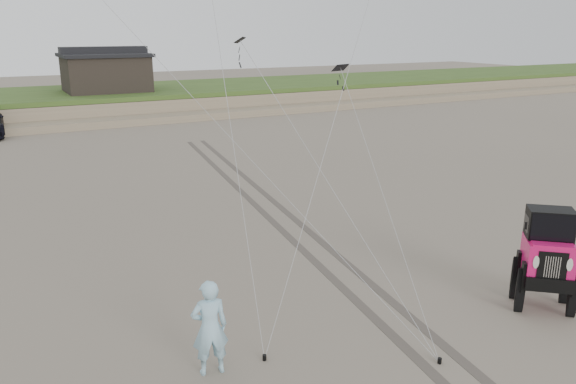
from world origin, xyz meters
name	(u,v)px	position (x,y,z in m)	size (l,w,h in m)	color
ground	(377,343)	(0.00, 0.00, 0.00)	(160.00, 160.00, 0.00)	#6B6054
dune_ridge	(81,104)	(0.00, 37.50, 0.82)	(160.00, 14.25, 1.73)	#7A6B54
cabin	(106,71)	(2.00, 37.00, 3.24)	(6.40, 5.40, 3.35)	black
jeep	(546,270)	(4.36, -0.58, 0.96)	(2.21, 5.13, 1.91)	#DB1261
man	(210,328)	(-3.41, 0.68, 0.95)	(0.70, 0.46, 1.91)	#87B7D1
stake_main	(264,358)	(-2.34, 0.56, 0.06)	(0.08, 0.08, 0.12)	black
stake_aux	(440,361)	(0.64, -1.18, 0.06)	(0.08, 0.08, 0.12)	black
tire_tracks	(282,219)	(2.00, 8.00, 0.00)	(5.22, 29.74, 0.01)	#4C443D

